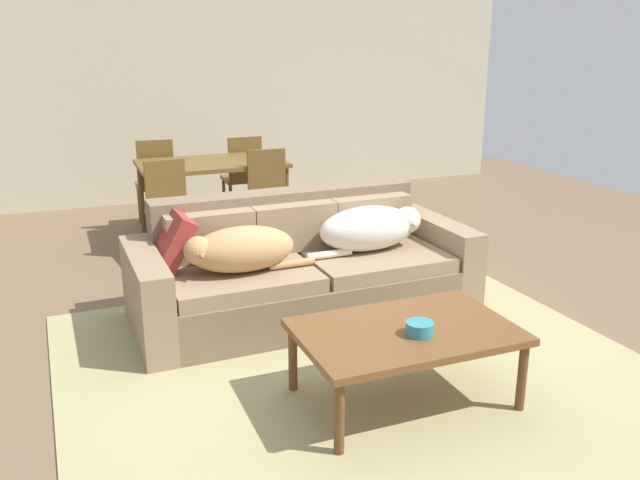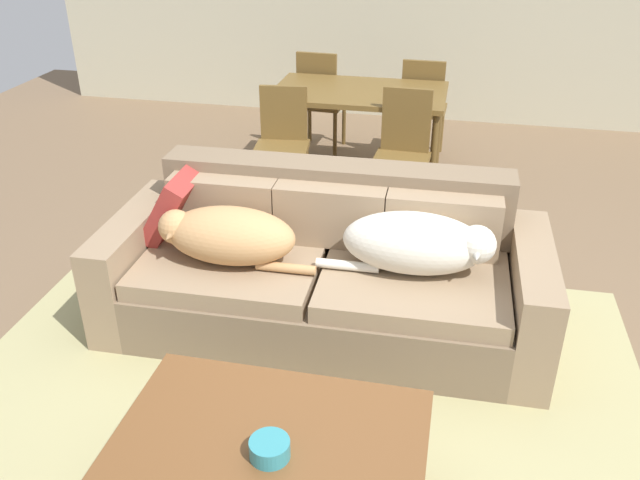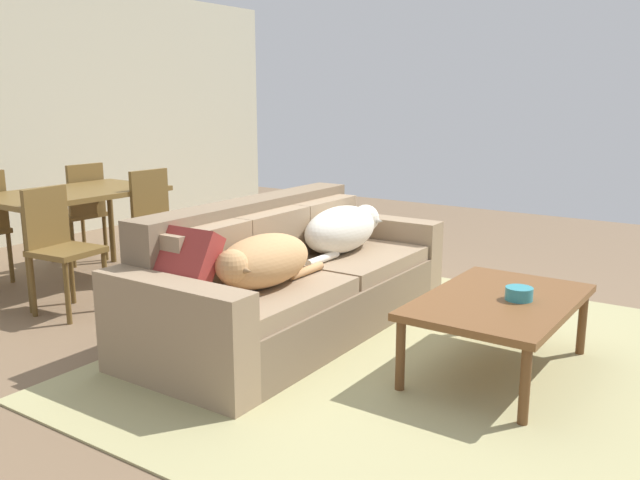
{
  "view_description": "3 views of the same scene",
  "coord_description": "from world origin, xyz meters",
  "views": [
    {
      "loc": [
        -1.79,
        -4.1,
        1.9
      ],
      "look_at": [
        -0.2,
        -0.16,
        0.61
      ],
      "focal_mm": 37.24,
      "sensor_mm": 36.0,
      "label": 1
    },
    {
      "loc": [
        0.4,
        -3.02,
        2.23
      ],
      "look_at": [
        -0.27,
        0.05,
        0.53
      ],
      "focal_mm": 37.35,
      "sensor_mm": 36.0,
      "label": 2
    },
    {
      "loc": [
        -3.54,
        -2.45,
        1.51
      ],
      "look_at": [
        -0.05,
        -0.01,
        0.58
      ],
      "focal_mm": 37.02,
      "sensor_mm": 36.0,
      "label": 3
    }
  ],
  "objects": [
    {
      "name": "ground_plane",
      "position": [
        0.0,
        0.0,
        0.0
      ],
      "size": [
        10.0,
        10.0,
        0.0
      ],
      "primitive_type": "plane",
      "color": "brown"
    },
    {
      "name": "dog_on_left_cushion",
      "position": [
        -0.74,
        -0.09,
        0.59
      ],
      "size": [
        0.86,
        0.39,
        0.3
      ],
      "rotation": [
        0.0,
        0.0,
        0.02
      ],
      "color": "tan",
      "rests_on": "couch"
    },
    {
      "name": "dog_on_right_cushion",
      "position": [
        0.26,
        0.01,
        0.6
      ],
      "size": [
        0.91,
        0.36,
        0.32
      ],
      "rotation": [
        0.0,
        0.0,
        0.02
      ],
      "color": "silver",
      "rests_on": "couch"
    },
    {
      "name": "dining_chair_far_right",
      "position": [
        0.07,
        2.73,
        0.51
      ],
      "size": [
        0.41,
        0.41,
        0.92
      ],
      "rotation": [
        0.0,
        0.0,
        3.11
      ],
      "color": "brown",
      "rests_on": "ground"
    },
    {
      "name": "couch",
      "position": [
        -0.24,
        0.1,
        0.31
      ],
      "size": [
        2.4,
        1.04,
        0.83
      ],
      "rotation": [
        0.0,
        0.0,
        0.02
      ],
      "color": "#78634C",
      "rests_on": "ground"
    },
    {
      "name": "dining_chair_far_left",
      "position": [
        -0.85,
        2.75,
        0.51
      ],
      "size": [
        0.42,
        0.42,
        0.93
      ],
      "rotation": [
        0.0,
        0.0,
        3.08
      ],
      "color": "brown",
      "rests_on": "ground"
    },
    {
      "name": "area_rug",
      "position": [
        -0.24,
        -0.85,
        0.01
      ],
      "size": [
        3.45,
        3.1,
        0.01
      ],
      "primitive_type": "cube",
      "rotation": [
        0.0,
        0.0,
        0.02
      ],
      "color": "tan",
      "rests_on": "ground"
    },
    {
      "name": "coffee_table",
      "position": [
        -0.16,
        -1.29,
        0.39
      ],
      "size": [
        1.15,
        0.75,
        0.43
      ],
      "color": "brown",
      "rests_on": "ground"
    },
    {
      "name": "dining_chair_near_left",
      "position": [
        -0.9,
        1.62,
        0.5
      ],
      "size": [
        0.44,
        0.44,
        0.89
      ],
      "rotation": [
        0.0,
        0.0,
        0.12
      ],
      "color": "brown",
      "rests_on": "ground"
    },
    {
      "name": "dining_table",
      "position": [
        -0.4,
        2.16,
        0.7
      ],
      "size": [
        1.37,
        0.84,
        0.77
      ],
      "color": "brown",
      "rests_on": "ground"
    },
    {
      "name": "throw_pillow_by_left_arm",
      "position": [
        -1.14,
        0.14,
        0.61
      ],
      "size": [
        0.31,
        0.4,
        0.4
      ],
      "primitive_type": "cube",
      "rotation": [
        0.0,
        0.52,
        0.03
      ],
      "color": "maroon",
      "rests_on": "couch"
    },
    {
      "name": "back_partition",
      "position": [
        0.0,
        4.0,
        1.35
      ],
      "size": [
        8.0,
        0.12,
        2.7
      ],
      "primitive_type": "cube",
      "color": "beige",
      "rests_on": "ground"
    },
    {
      "name": "bowl_on_coffee_table",
      "position": [
        -0.14,
        -1.38,
        0.47
      ],
      "size": [
        0.15,
        0.15,
        0.07
      ],
      "primitive_type": "cylinder",
      "color": "teal",
      "rests_on": "coffee_table"
    },
    {
      "name": "dining_chair_near_right",
      "position": [
        0.02,
        1.62,
        0.5
      ],
      "size": [
        0.42,
        0.42,
        0.92
      ],
      "rotation": [
        0.0,
        0.0,
        -0.04
      ],
      "color": "brown",
      "rests_on": "ground"
    }
  ]
}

